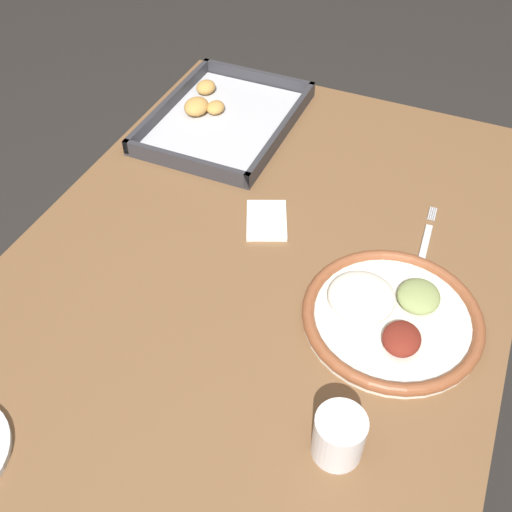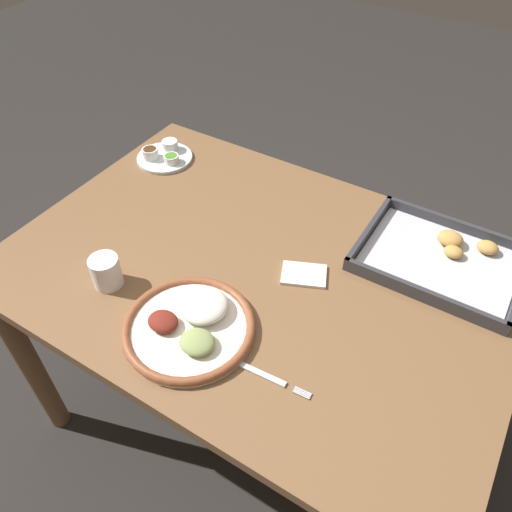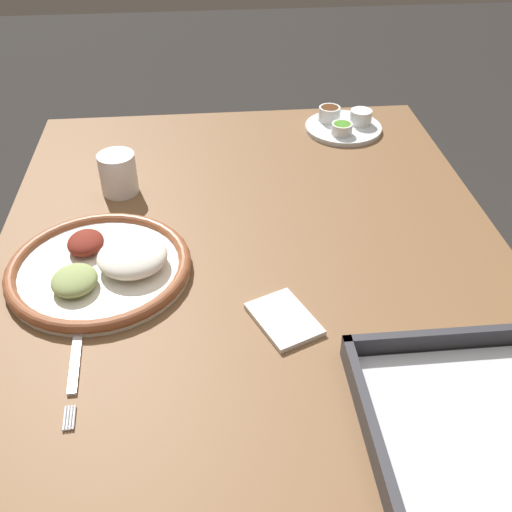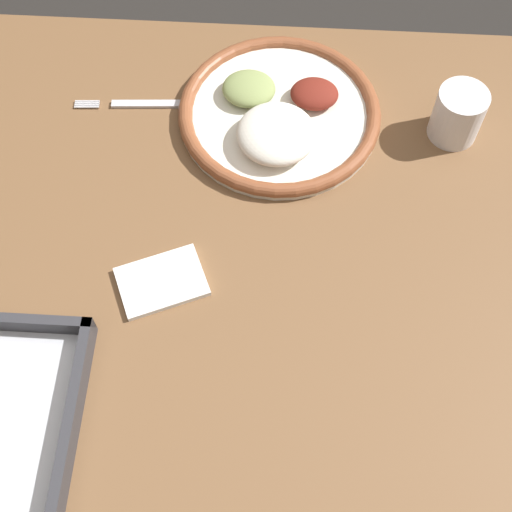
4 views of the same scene
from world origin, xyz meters
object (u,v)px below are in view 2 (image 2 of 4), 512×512
Objects in this scene: saucer_plate at (164,155)px; napkin at (304,275)px; dinner_plate at (190,325)px; fork at (254,370)px; drinking_cup at (106,272)px; baking_tray at (443,258)px.

saucer_plate is 0.63m from napkin.
fork is at bearing -6.09° from dinner_plate.
dinner_plate is 0.30m from napkin.
dinner_plate reaches higher than saucer_plate.
dinner_plate is 3.71× the size of drinking_cup.
dinner_plate is 0.62m from baking_tray.
dinner_plate is 2.27× the size of napkin.
fork is 0.59× the size of baking_tray.
drinking_cup is at bearing -65.21° from saucer_plate.
baking_tray is (0.23, 0.50, 0.01)m from fork.
drinking_cup is (-0.64, -0.47, 0.03)m from baking_tray.
napkin is (0.13, 0.26, -0.01)m from dinner_plate.
fork is 0.28m from napkin.
drinking_cup reaches higher than dinner_plate.
drinking_cup is at bearing -143.22° from baking_tray.
saucer_plate is at bearing 114.79° from drinking_cup.
napkin reaches higher than fork.
saucer_plate is 0.45× the size of baking_tray.
fork is at bearing -114.26° from baking_tray.
saucer_plate reaches higher than napkin.
dinner_plate is 0.75× the size of baking_tray.
saucer_plate is at bearing -179.52° from baking_tray.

